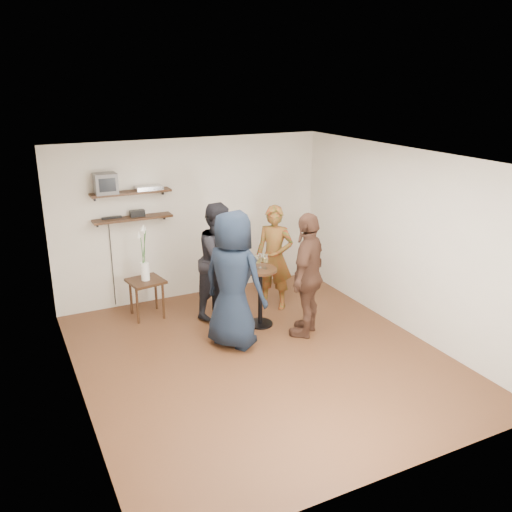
{
  "coord_description": "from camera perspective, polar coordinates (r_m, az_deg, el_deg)",
  "views": [
    {
      "loc": [
        -2.85,
        -5.63,
        3.51
      ],
      "look_at": [
        0.12,
        0.4,
        1.27
      ],
      "focal_mm": 38.0,
      "sensor_mm": 36.0,
      "label": 1
    }
  ],
  "objects": [
    {
      "name": "wine_glass_bl",
      "position": [
        7.76,
        0.05,
        -0.35
      ],
      "size": [
        0.06,
        0.06,
        0.19
      ],
      "color": "silver",
      "rests_on": "drinks_table"
    },
    {
      "name": "power_strip",
      "position": [
        8.45,
        -14.96,
        3.92
      ],
      "size": [
        0.3,
        0.05,
        0.03
      ],
      "primitive_type": "cube",
      "color": "black",
      "rests_on": "shelf_lower"
    },
    {
      "name": "person_brown",
      "position": [
        7.55,
        5.48,
        -1.98
      ],
      "size": [
        1.07,
        1.01,
        1.78
      ],
      "primitive_type": "imported",
      "rotation": [
        0.0,
        0.0,
        3.86
      ],
      "color": "#45291D",
      "rests_on": "room"
    },
    {
      "name": "shelf_lower",
      "position": [
        8.47,
        -12.84,
        3.9
      ],
      "size": [
        1.2,
        0.25,
        0.04
      ],
      "primitive_type": "cube",
      "color": "black",
      "rests_on": "room"
    },
    {
      "name": "person_plaid",
      "position": [
        8.43,
        1.94,
        -0.16
      ],
      "size": [
        0.7,
        0.7,
        1.64
      ],
      "primitive_type": "imported",
      "rotation": [
        0.0,
        0.0,
        -0.78
      ],
      "color": "#A61A13",
      "rests_on": "room"
    },
    {
      "name": "side_table",
      "position": [
        8.36,
        -11.5,
        -3.11
      ],
      "size": [
        0.57,
        0.57,
        0.59
      ],
      "rotation": [
        0.0,
        0.0,
        0.17
      ],
      "color": "black",
      "rests_on": "room"
    },
    {
      "name": "radio",
      "position": [
        8.47,
        -12.38,
        4.4
      ],
      "size": [
        0.22,
        0.1,
        0.1
      ],
      "primitive_type": "cube",
      "color": "black",
      "rests_on": "shelf_lower"
    },
    {
      "name": "wine_glass_fl",
      "position": [
        7.67,
        0.06,
        -0.47
      ],
      "size": [
        0.07,
        0.07,
        0.21
      ],
      "color": "silver",
      "rests_on": "drinks_table"
    },
    {
      "name": "person_navy",
      "position": [
        7.18,
        -2.41,
        -2.54
      ],
      "size": [
        1.0,
        1.1,
        1.88
      ],
      "primitive_type": "imported",
      "rotation": [
        0.0,
        0.0,
        2.15
      ],
      "color": "black",
      "rests_on": "room"
    },
    {
      "name": "person_dark",
      "position": [
        8.15,
        -3.78,
        -0.43
      ],
      "size": [
        1.08,
        1.01,
        1.76
      ],
      "primitive_type": "imported",
      "rotation": [
        0.0,
        0.0,
        0.54
      ],
      "color": "black",
      "rests_on": "room"
    },
    {
      "name": "dvd_deck",
      "position": [
        8.44,
        -11.25,
        7.07
      ],
      "size": [
        0.4,
        0.24,
        0.06
      ],
      "primitive_type": "cube",
      "color": "silver",
      "rests_on": "shelf_upper"
    },
    {
      "name": "crt_monitor",
      "position": [
        8.28,
        -15.58,
        7.38
      ],
      "size": [
        0.32,
        0.3,
        0.3
      ],
      "primitive_type": "cube",
      "color": "#59595B",
      "rests_on": "shelf_upper"
    },
    {
      "name": "room",
      "position": [
        6.69,
        0.58,
        -0.87
      ],
      "size": [
        4.58,
        5.08,
        2.68
      ],
      "color": "#442616",
      "rests_on": "ground"
    },
    {
      "name": "drinks_table",
      "position": [
        7.88,
        0.45,
        -3.48
      ],
      "size": [
        0.48,
        0.48,
        0.88
      ],
      "color": "black",
      "rests_on": "room"
    },
    {
      "name": "vase_lilies",
      "position": [
        8.23,
        -11.67,
        -0.65
      ],
      "size": [
        0.19,
        0.19,
        0.89
      ],
      "rotation": [
        0.0,
        0.0,
        0.17
      ],
      "color": "white",
      "rests_on": "side_table"
    },
    {
      "name": "wine_glass_fr",
      "position": [
        7.71,
        0.98,
        -0.34
      ],
      "size": [
        0.07,
        0.07,
        0.21
      ],
      "color": "silver",
      "rests_on": "drinks_table"
    },
    {
      "name": "wine_glass_br",
      "position": [
        7.75,
        0.47,
        -0.25
      ],
      "size": [
        0.07,
        0.07,
        0.21
      ],
      "color": "silver",
      "rests_on": "drinks_table"
    },
    {
      "name": "shelf_upper",
      "position": [
        8.38,
        -13.03,
        6.54
      ],
      "size": [
        1.2,
        0.25,
        0.04
      ],
      "primitive_type": "cube",
      "color": "black",
      "rests_on": "room"
    }
  ]
}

